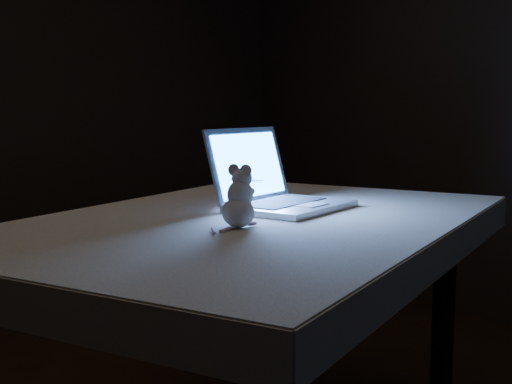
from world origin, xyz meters
TOP-DOWN VIEW (x-y plane):
  - table at (0.21, -0.21)m, footprint 1.84×1.55m
  - tablecloth at (0.21, -0.25)m, footprint 1.96×1.65m
  - laptop at (0.39, -0.16)m, footprint 0.46×0.43m
  - plush_mouse at (0.08, -0.33)m, footprint 0.16×0.16m

SIDE VIEW (x-z plane):
  - table at x=0.21m, z-range 0.00..0.84m
  - tablecloth at x=0.21m, z-range 0.75..0.85m
  - plush_mouse at x=0.08m, z-range 0.85..1.01m
  - laptop at x=0.39m, z-range 0.85..1.10m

